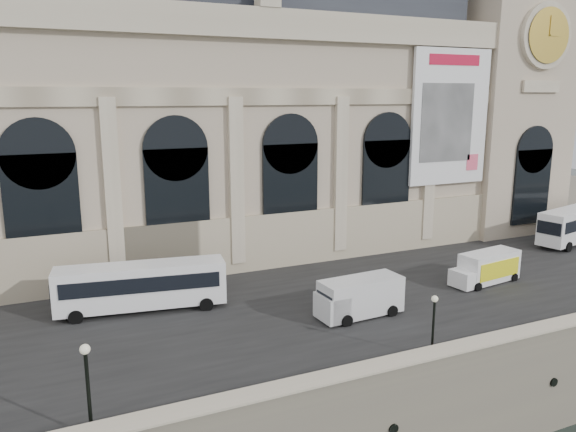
# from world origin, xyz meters

# --- Properties ---
(quay) EXTENTS (160.00, 70.00, 6.00)m
(quay) POSITION_xyz_m (0.00, 35.00, 3.00)
(quay) COLOR #78705C
(quay) RESTS_ON ground
(street) EXTENTS (160.00, 24.00, 0.06)m
(street) POSITION_xyz_m (0.00, 14.00, 6.03)
(street) COLOR #2D2D2D
(street) RESTS_ON quay
(parapet) EXTENTS (160.00, 1.40, 1.21)m
(parapet) POSITION_xyz_m (0.00, 0.60, 6.62)
(parapet) COLOR #78705C
(parapet) RESTS_ON quay
(museum) EXTENTS (69.00, 18.70, 29.10)m
(museum) POSITION_xyz_m (-5.98, 30.86, 19.72)
(museum) COLOR #BBA990
(museum) RESTS_ON quay
(clock_pavilion) EXTENTS (13.00, 14.72, 36.70)m
(clock_pavilion) POSITION_xyz_m (34.00, 27.93, 23.42)
(clock_pavilion) COLOR #BBA990
(clock_pavilion) RESTS_ON quay
(bus_left) EXTENTS (11.99, 4.25, 3.46)m
(bus_left) POSITION_xyz_m (-8.13, 16.44, 7.94)
(bus_left) COLOR white
(bus_left) RESTS_ON quay
(van_c) EXTENTS (6.23, 2.81, 2.72)m
(van_c) POSITION_xyz_m (5.17, 9.18, 7.39)
(van_c) COLOR silver
(van_c) RESTS_ON quay
(box_truck) EXTENTS (6.65, 2.98, 2.59)m
(box_truck) POSITION_xyz_m (18.60, 10.94, 7.30)
(box_truck) COLOR white
(box_truck) RESTS_ON quay
(lamp_left) EXTENTS (0.46, 0.46, 4.54)m
(lamp_left) POSITION_xyz_m (-13.02, 1.98, 8.26)
(lamp_left) COLOR black
(lamp_left) RESTS_ON quay
(lamp_right) EXTENTS (0.39, 0.39, 3.82)m
(lamp_right) POSITION_xyz_m (6.03, 2.05, 7.90)
(lamp_right) COLOR black
(lamp_right) RESTS_ON quay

